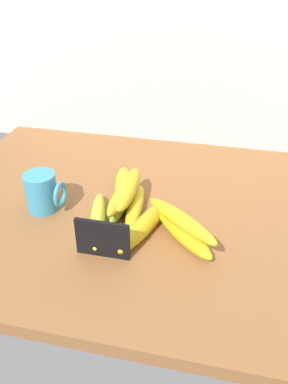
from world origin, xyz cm
name	(u,v)px	position (x,y,z in cm)	size (l,w,h in cm)	color
counter_top	(153,214)	(0.00, 0.00, 1.50)	(110.00, 76.00, 3.00)	brown
back_wall	(183,34)	(0.00, 39.00, 35.00)	(130.00, 2.00, 70.00)	silver
chalkboard_sign	(103,240)	(-6.33, -18.07, 6.86)	(11.00, 1.80, 8.40)	black
coffee_mug	(43,192)	(-24.94, -5.41, 7.58)	(8.84, 7.34, 9.15)	#3993BD
banana_0	(146,226)	(0.33, -9.13, 4.97)	(20.45, 3.93, 3.93)	gold
banana_1	(135,207)	(-3.63, -2.54, 4.71)	(18.38, 3.41, 3.41)	gold
banana_2	(122,203)	(-7.14, -1.57, 4.64)	(15.86, 3.28, 3.28)	#88AE33
banana_3	(123,186)	(-8.80, 5.55, 4.99)	(17.45, 3.97, 3.97)	yellow
banana_4	(183,233)	(8.48, -9.79, 4.95)	(19.03, 3.91, 3.91)	yellow
banana_5	(98,219)	(-10.53, -9.00, 4.70)	(20.55, 3.40, 3.40)	gold
banana_6	(124,192)	(-6.45, -1.87, 8.12)	(19.83, 3.68, 3.68)	gold
banana_7	(128,189)	(-5.73, -0.91, 8.41)	(18.02, 4.26, 4.26)	gold
banana_8	(182,220)	(8.12, -10.45, 8.58)	(19.60, 3.35, 3.35)	yellow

